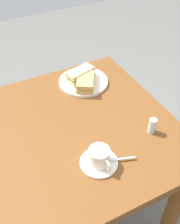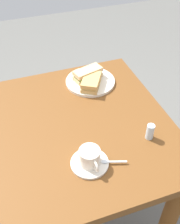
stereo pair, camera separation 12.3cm
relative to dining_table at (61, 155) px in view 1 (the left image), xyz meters
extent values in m
plane|color=#61605C|center=(0.00, 0.00, -0.63)|extent=(6.00, 6.00, 0.00)
cube|color=brown|center=(0.00, 0.00, 0.13)|extent=(1.00, 0.87, 0.04)
cylinder|color=brown|center=(0.42, -0.36, -0.26)|extent=(0.08, 0.08, 0.73)
cylinder|color=brown|center=(0.42, 0.36, -0.26)|extent=(0.08, 0.08, 0.73)
cylinder|color=silver|center=(0.25, 0.27, 0.15)|extent=(0.25, 0.25, 0.01)
cube|color=#DAB77E|center=(0.24, 0.29, 0.17)|extent=(0.16, 0.10, 0.02)
cube|color=#68994F|center=(0.24, 0.29, 0.19)|extent=(0.15, 0.09, 0.01)
cube|color=#DDB17B|center=(0.24, 0.29, 0.20)|extent=(0.16, 0.10, 0.02)
cube|color=tan|center=(0.24, 0.23, 0.17)|extent=(0.14, 0.16, 0.02)
cube|color=#DAC270|center=(0.24, 0.23, 0.18)|extent=(0.13, 0.15, 0.01)
cube|color=tan|center=(0.24, 0.23, 0.20)|extent=(0.14, 0.16, 0.02)
cylinder|color=silver|center=(0.07, -0.22, 0.15)|extent=(0.15, 0.15, 0.01)
cylinder|color=silver|center=(0.07, -0.22, 0.19)|extent=(0.08, 0.08, 0.07)
cylinder|color=#A98049|center=(0.07, -0.22, 0.22)|extent=(0.07, 0.07, 0.01)
torus|color=silver|center=(0.08, -0.27, 0.19)|extent=(0.01, 0.05, 0.05)
cube|color=silver|center=(0.17, -0.25, 0.16)|extent=(0.07, 0.03, 0.00)
ellipsoid|color=silver|center=(0.13, -0.24, 0.16)|extent=(0.03, 0.03, 0.01)
cylinder|color=silver|center=(0.35, -0.17, 0.18)|extent=(0.03, 0.03, 0.07)
camera|label=1|loc=(-0.26, -0.79, 1.01)|focal=44.93mm
camera|label=2|loc=(-0.14, -0.84, 1.01)|focal=44.93mm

